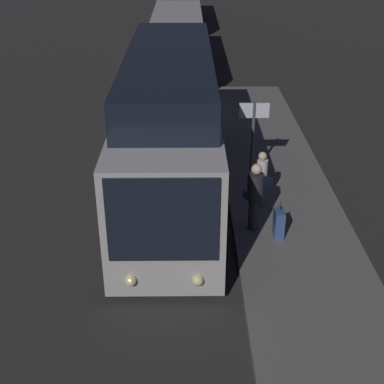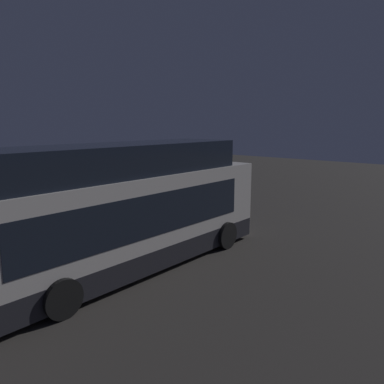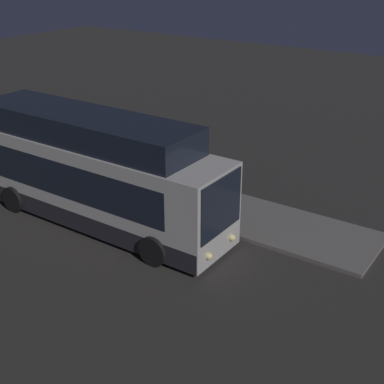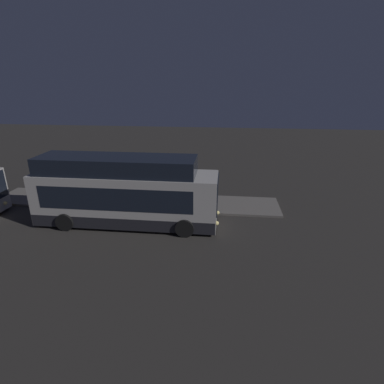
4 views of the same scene
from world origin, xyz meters
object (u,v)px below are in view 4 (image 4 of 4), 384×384
object	(u,v)px
passenger_boarding	(155,193)
suitcase	(181,200)
bus_lead	(125,195)
passenger_waiting	(174,194)
sign_post	(130,182)

from	to	relation	value
passenger_boarding	suitcase	xyz separation A→B (m)	(1.74, 0.25, -0.49)
passenger_boarding	bus_lead	bearing A→B (deg)	-53.05
passenger_waiting	sign_post	xyz separation A→B (m)	(-3.00, 0.26, 0.64)
suitcase	passenger_boarding	bearing A→B (deg)	-171.88
passenger_waiting	sign_post	distance (m)	3.07
passenger_boarding	suitcase	distance (m)	1.82
passenger_waiting	suitcase	xyz separation A→B (m)	(0.41, 0.60, -0.62)
sign_post	suitcase	bearing A→B (deg)	5.70
bus_lead	suitcase	xyz separation A→B (m)	(2.93, 2.83, -1.33)
passenger_boarding	sign_post	world-z (taller)	sign_post
bus_lead	passenger_boarding	size ratio (longest dim) A/B	6.77
bus_lead	passenger_waiting	xyz separation A→B (m)	(2.52, 2.22, -0.71)
passenger_waiting	sign_post	bearing A→B (deg)	58.26
bus_lead	passenger_boarding	world-z (taller)	bus_lead
suitcase	sign_post	size ratio (longest dim) A/B	0.39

